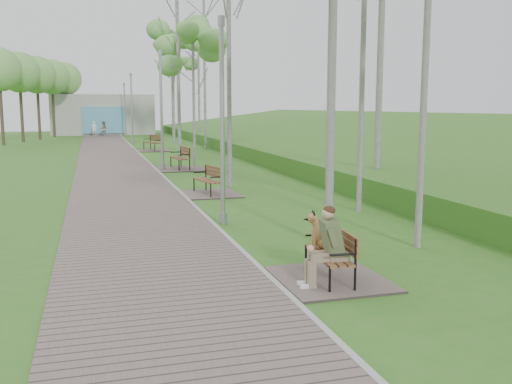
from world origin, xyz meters
The scene contains 21 objects.
ground centered at (0.00, 0.00, 0.00)m, with size 120.00×120.00×0.00m, color #326A1E.
walkway centered at (-1.75, 21.50, 0.02)m, with size 3.50×67.00×0.04m, color #695855.
kerb centered at (0.00, 21.50, 0.03)m, with size 0.10×67.00×0.05m, color #999993.
embankment centered at (12.00, 20.00, 0.00)m, with size 14.00×70.00×1.60m, color #447328.
building_north centered at (-1.50, 50.97, 1.99)m, with size 10.00×5.20×4.00m.
bench_main centered at (0.86, -1.30, 0.42)m, with size 1.74×1.93×1.52m.
bench_second centered at (0.83, 8.37, 0.21)m, with size 1.85×2.05×1.13m.
bench_third centered at (1.07, 16.06, 0.24)m, with size 2.07×2.30×1.27m.
bench_far centered at (1.03, 27.49, 0.24)m, with size 2.05×2.28×1.26m.
lamp_post_near centered at (0.25, 3.68, 2.30)m, with size 0.19×0.19×4.93m.
lamp_post_second centered at (0.28, 15.98, 2.46)m, with size 0.20×0.20×5.27m.
lamp_post_third centered at (0.29, 34.79, 2.49)m, with size 0.21×0.21×5.34m.
lamp_post_far centered at (0.43, 46.40, 2.35)m, with size 0.19×0.19×5.04m.
pedestrian_near centered at (-2.45, 46.48, 0.73)m, with size 0.53×0.35×1.46m, color white.
pedestrian_far centered at (-1.61, 46.03, 0.74)m, with size 0.71×0.56×1.47m, color gray.
birch_mid_c centered at (1.99, 17.43, 5.22)m, with size 2.36×2.36×6.65m.
birch_far_a centered at (4.58, 27.93, 8.03)m, with size 2.72×2.72×10.22m.
birch_far_b centered at (2.12, 23.09, 7.46)m, with size 2.64×2.64×9.51m.
birch_far_c centered at (5.63, 35.75, 7.22)m, with size 2.42×2.42×9.20m.
birch_distant_a centered at (3.46, 34.89, 7.02)m, with size 2.72×2.72×8.94m.
birch_distant_b centered at (4.73, 44.67, 8.07)m, with size 2.56×2.56×10.27m.
Camera 1 is at (-2.77, -9.66, 2.85)m, focal length 40.00 mm.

